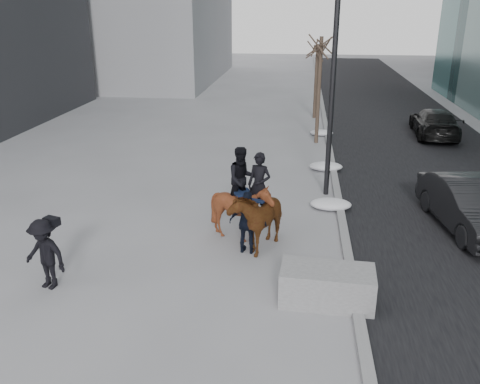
# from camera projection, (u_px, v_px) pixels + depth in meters

# --- Properties ---
(ground) EXTENTS (120.00, 120.00, 0.00)m
(ground) POSITION_uv_depth(u_px,v_px,m) (235.00, 260.00, 13.48)
(ground) COLOR gray
(ground) RESTS_ON ground
(road) EXTENTS (8.00, 90.00, 0.01)m
(road) POSITION_uv_depth(u_px,v_px,m) (424.00, 161.00, 22.00)
(road) COLOR black
(road) RESTS_ON ground
(curb) EXTENTS (0.25, 90.00, 0.12)m
(curb) POSITION_uv_depth(u_px,v_px,m) (331.00, 157.00, 22.43)
(curb) COLOR gray
(curb) RESTS_ON ground
(planter) EXTENTS (2.16, 1.17, 0.84)m
(planter) POSITION_uv_depth(u_px,v_px,m) (327.00, 286.00, 11.46)
(planter) COLOR gray
(planter) RESTS_ON ground
(car_near) EXTENTS (2.27, 4.78, 1.51)m
(car_near) POSITION_uv_depth(u_px,v_px,m) (469.00, 205.00, 15.13)
(car_near) COLOR black
(car_near) RESTS_ON ground
(car_far) EXTENTS (2.33, 5.05, 1.43)m
(car_far) POSITION_uv_depth(u_px,v_px,m) (435.00, 123.00, 25.91)
(car_far) COLOR black
(car_far) RESTS_ON ground
(tree_near) EXTENTS (1.20, 1.20, 5.57)m
(tree_near) POSITION_uv_depth(u_px,v_px,m) (319.00, 85.00, 23.98)
(tree_near) COLOR #3B2E23
(tree_near) RESTS_ON ground
(tree_far) EXTENTS (1.20, 1.20, 4.73)m
(tree_far) POSITION_uv_depth(u_px,v_px,m) (316.00, 78.00, 29.58)
(tree_far) COLOR #34271E
(tree_far) RESTS_ON ground
(mounted_left) EXTENTS (1.61, 2.26, 2.66)m
(mounted_left) POSITION_uv_depth(u_px,v_px,m) (258.00, 213.00, 13.99)
(mounted_left) COLOR #512010
(mounted_left) RESTS_ON ground
(mounted_right) EXTENTS (1.97, 2.06, 2.72)m
(mounted_right) POSITION_uv_depth(u_px,v_px,m) (242.00, 204.00, 14.34)
(mounted_right) COLOR #4B240F
(mounted_right) RESTS_ON ground
(feeder) EXTENTS (1.08, 0.93, 1.75)m
(feeder) POSITION_uv_depth(u_px,v_px,m) (248.00, 223.00, 13.64)
(feeder) COLOR black
(feeder) RESTS_ON ground
(camera_crew) EXTENTS (1.28, 0.96, 1.75)m
(camera_crew) POSITION_uv_depth(u_px,v_px,m) (45.00, 254.00, 11.91)
(camera_crew) COLOR black
(camera_crew) RESTS_ON ground
(lamppost) EXTENTS (0.25, 2.17, 9.09)m
(lamppost) POSITION_uv_depth(u_px,v_px,m) (335.00, 50.00, 16.30)
(lamppost) COLOR black
(lamppost) RESTS_ON ground
(snow_piles) EXTENTS (1.36, 16.10, 0.34)m
(snow_piles) POSITION_uv_depth(u_px,v_px,m) (328.00, 183.00, 18.86)
(snow_piles) COLOR silver
(snow_piles) RESTS_ON ground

